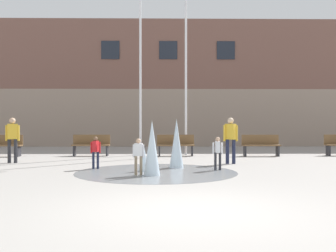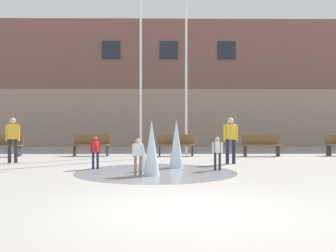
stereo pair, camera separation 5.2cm
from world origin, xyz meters
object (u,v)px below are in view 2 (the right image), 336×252
(flagpole_right, at_px, (187,50))
(child_running, at_px, (95,150))
(adult_near_bench, at_px, (13,136))
(park_bench_left_of_flagpoles, at_px, (91,145))
(park_bench_under_right_flagpole, at_px, (176,145))
(flagpole_left, at_px, (141,49))
(teen_by_trashcan, at_px, (231,137))
(child_with_pink_shirt, at_px, (138,154))
(park_bench_near_trashcan, at_px, (261,145))
(child_in_fountain, at_px, (217,151))
(park_bench_far_left, at_px, (3,145))

(flagpole_right, bearing_deg, child_running, -120.31)
(child_running, height_order, adult_near_bench, adult_near_bench)
(park_bench_left_of_flagpoles, height_order, adult_near_bench, adult_near_bench)
(park_bench_left_of_flagpoles, relative_size, child_running, 1.62)
(park_bench_under_right_flagpole, relative_size, flagpole_left, 0.18)
(park_bench_under_right_flagpole, distance_m, adult_near_bench, 6.57)
(teen_by_trashcan, relative_size, child_with_pink_shirt, 1.61)
(teen_by_trashcan, relative_size, flagpole_left, 0.18)
(park_bench_under_right_flagpole, distance_m, park_bench_near_trashcan, 3.64)
(park_bench_under_right_flagpole, bearing_deg, child_in_fountain, -78.45)
(park_bench_under_right_flagpole, xyz_separation_m, flagpole_right, (0.50, 0.49, 4.16))
(child_running, relative_size, child_in_fountain, 1.00)
(park_bench_far_left, distance_m, park_bench_left_of_flagpoles, 3.69)
(park_bench_left_of_flagpoles, height_order, park_bench_near_trashcan, same)
(park_bench_left_of_flagpoles, height_order, teen_by_trashcan, teen_by_trashcan)
(teen_by_trashcan, height_order, child_with_pink_shirt, teen_by_trashcan)
(park_bench_under_right_flagpole, xyz_separation_m, adult_near_bench, (-5.86, -2.96, 0.45))
(child_running, bearing_deg, teen_by_trashcan, 124.20)
(child_in_fountain, height_order, adult_near_bench, adult_near_bench)
(teen_by_trashcan, height_order, child_running, teen_by_trashcan)
(park_bench_far_left, distance_m, flagpole_right, 8.88)
(child_with_pink_shirt, bearing_deg, child_running, 139.62)
(child_with_pink_shirt, xyz_separation_m, flagpole_right, (1.71, 6.88, 4.06))
(park_bench_far_left, distance_m, park_bench_near_trashcan, 10.95)
(park_bench_under_right_flagpole, relative_size, teen_by_trashcan, 1.01)
(adult_near_bench, bearing_deg, park_bench_near_trashcan, 171.77)
(flagpole_left, bearing_deg, park_bench_far_left, -173.41)
(flagpole_right, bearing_deg, park_bench_near_trashcan, -11.86)
(teen_by_trashcan, relative_size, child_in_fountain, 1.61)
(flagpole_right, bearing_deg, park_bench_far_left, -175.10)
(park_bench_near_trashcan, height_order, child_in_fountain, child_in_fountain)
(flagpole_left, bearing_deg, teen_by_trashcan, -49.63)
(park_bench_near_trashcan, relative_size, child_with_pink_shirt, 1.62)
(teen_by_trashcan, xyz_separation_m, adult_near_bench, (-7.63, 0.42, 0.00))
(park_bench_far_left, xyz_separation_m, park_bench_left_of_flagpoles, (3.68, 0.25, 0.00))
(park_bench_left_of_flagpoles, distance_m, child_running, 5.02)
(park_bench_under_right_flagpole, relative_size, child_in_fountain, 1.62)
(teen_by_trashcan, height_order, child_in_fountain, teen_by_trashcan)
(flagpole_left, bearing_deg, child_in_fountain, -65.71)
(flagpole_left, bearing_deg, adult_near_bench, -141.53)
(flagpole_right, bearing_deg, park_bench_under_right_flagpole, -135.38)
(park_bench_left_of_flagpoles, distance_m, child_with_pink_shirt, 6.90)
(child_in_fountain, xyz_separation_m, adult_near_bench, (-6.92, 2.28, 0.35))
(park_bench_far_left, height_order, adult_near_bench, adult_near_bench)
(child_with_pink_shirt, distance_m, child_running, 2.09)
(child_with_pink_shirt, distance_m, flagpole_left, 8.01)
(teen_by_trashcan, bearing_deg, park_bench_near_trashcan, -82.54)
(child_running, xyz_separation_m, child_in_fountain, (3.68, -0.40, 0.00))
(flagpole_left, bearing_deg, park_bench_left_of_flagpoles, -168.93)
(park_bench_near_trashcan, height_order, teen_by_trashcan, teen_by_trashcan)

